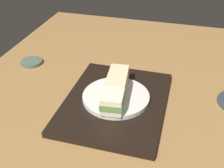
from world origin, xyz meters
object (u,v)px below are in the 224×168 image
sandwich_plate (116,97)px  sandwich_near (119,76)px  sandwich_middle (116,87)px  small_sauce_dish (32,62)px  sandwich_far (113,102)px

sandwich_plate → sandwich_near: sandwich_near is taller
sandwich_near → sandwich_middle: size_ratio=0.99×
sandwich_near → small_sauce_dish: (-8.42, -35.21, -4.85)cm
sandwich_near → sandwich_middle: sandwich_middle is taller
sandwich_far → sandwich_plate: bearing=-172.6°
sandwich_near → sandwich_middle: bearing=7.4°
sandwich_middle → sandwich_far: bearing=7.4°
sandwich_near → sandwich_middle: 6.63cm
small_sauce_dish → sandwich_plate: bearing=67.4°
sandwich_plate → sandwich_middle: size_ratio=2.56×
sandwich_far → sandwich_near: bearing=-172.6°
sandwich_near → small_sauce_dish: sandwich_near is taller
sandwich_middle → small_sauce_dish: size_ratio=0.98×
sandwich_plate → sandwich_middle: (0.00, -0.00, 3.43)cm
sandwich_plate → sandwich_middle: sandwich_middle is taller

